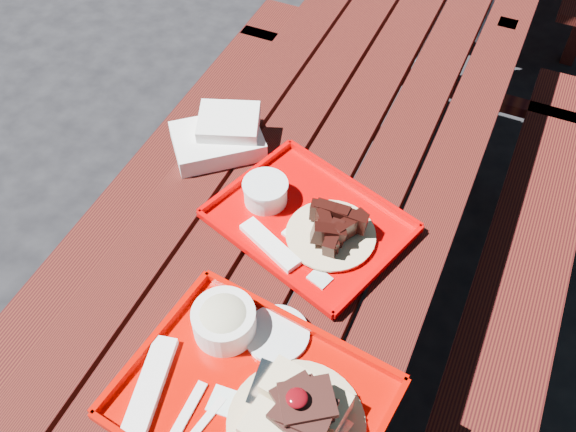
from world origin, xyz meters
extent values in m
plane|color=black|center=(0.00, 0.00, 0.00)|extent=(60.00, 60.00, 0.00)
cube|color=#45160D|center=(-0.30, 0.00, 0.73)|extent=(0.14, 2.40, 0.04)
cube|color=#45160D|center=(-0.15, 0.00, 0.73)|extent=(0.14, 2.40, 0.04)
cube|color=#45160D|center=(0.00, 0.00, 0.73)|extent=(0.14, 2.40, 0.04)
cube|color=#45160D|center=(0.15, 0.00, 0.73)|extent=(0.14, 2.40, 0.04)
cube|color=#45160D|center=(0.30, 0.00, 0.73)|extent=(0.14, 2.40, 0.04)
cube|color=#45160D|center=(-0.58, 0.00, 0.43)|extent=(0.25, 2.40, 0.04)
cube|color=#45160D|center=(-0.58, 0.84, 0.21)|extent=(0.06, 0.06, 0.42)
cube|color=#45160D|center=(0.58, 0.00, 0.43)|extent=(0.25, 2.40, 0.04)
cube|color=#45160D|center=(0.58, 0.84, 0.21)|extent=(0.06, 0.06, 0.42)
cube|color=#45160D|center=(-0.30, 0.96, 0.38)|extent=(0.06, 0.06, 0.75)
cube|color=#45160D|center=(0.30, 0.96, 0.38)|extent=(0.06, 0.06, 0.75)
cube|color=#45160D|center=(0.00, 0.96, 0.43)|extent=(1.40, 0.06, 0.04)
cube|color=#C10700|center=(0.11, -0.57, 0.76)|extent=(0.54, 0.44, 0.01)
cube|color=#C10700|center=(0.13, -0.38, 0.77)|extent=(0.49, 0.07, 0.02)
cube|color=#C10700|center=(-0.14, -0.54, 0.77)|extent=(0.06, 0.38, 0.02)
cylinder|color=tan|center=(0.21, -0.58, 0.77)|extent=(0.27, 0.27, 0.01)
cube|color=beige|center=(0.21, -0.53, 0.80)|extent=(0.18, 0.10, 0.05)
ellipsoid|color=#58040A|center=(0.21, -0.58, 0.90)|extent=(0.04, 0.04, 0.02)
cylinder|color=white|center=(-0.01, -0.45, 0.80)|extent=(0.14, 0.14, 0.07)
ellipsoid|color=beige|center=(-0.01, -0.45, 0.82)|extent=(0.11, 0.11, 0.05)
cylinder|color=silver|center=(0.09, -0.42, 0.77)|extent=(0.14, 0.14, 0.01)
cube|color=white|center=(-0.09, -0.63, 0.77)|extent=(0.10, 0.23, 0.02)
cube|color=white|center=(0.01, -0.67, 0.77)|extent=(0.02, 0.18, 0.01)
cube|color=white|center=(0.06, -0.60, 0.77)|extent=(0.06, 0.06, 0.00)
cube|color=#D50001|center=(0.04, -0.10, 0.76)|extent=(0.51, 0.45, 0.01)
cube|color=#D50001|center=(0.09, 0.05, 0.77)|extent=(0.41, 0.15, 0.02)
cube|color=#D50001|center=(-0.02, -0.26, 0.77)|extent=(0.41, 0.15, 0.02)
cube|color=#D50001|center=(0.24, -0.17, 0.77)|extent=(0.12, 0.32, 0.02)
cube|color=#D50001|center=(-0.17, -0.04, 0.77)|extent=(0.12, 0.32, 0.02)
cube|color=white|center=(0.08, -0.12, 0.77)|extent=(0.19, 0.19, 0.01)
cylinder|color=beige|center=(0.10, -0.12, 0.77)|extent=(0.22, 0.22, 0.01)
cylinder|color=silver|center=(-0.09, -0.08, 0.79)|extent=(0.11, 0.11, 0.05)
cylinder|color=white|center=(-0.09, -0.08, 0.82)|extent=(0.11, 0.11, 0.01)
cube|color=white|center=(-0.02, -0.21, 0.77)|extent=(0.18, 0.11, 0.01)
cube|color=silver|center=(0.12, -0.25, 0.76)|extent=(0.06, 0.05, 0.00)
cube|color=white|center=(-0.29, 0.04, 0.78)|extent=(0.29, 0.28, 0.05)
cube|color=white|center=(-0.27, 0.08, 0.82)|extent=(0.19, 0.18, 0.04)
camera|label=1|loc=(0.39, -1.02, 1.97)|focal=40.00mm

